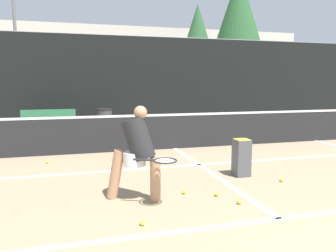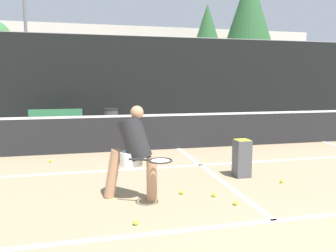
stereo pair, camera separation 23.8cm
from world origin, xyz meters
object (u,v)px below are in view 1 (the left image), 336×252
trash_bin (105,121)px  parked_car (148,106)px  courtside_bench (49,121)px  player_practicing (137,150)px  ball_hopper (241,157)px

trash_bin → parked_car: size_ratio=0.22×
courtside_bench → player_practicing: bearing=-75.4°
courtside_bench → trash_bin: 1.87m
player_practicing → ball_hopper: player_practicing is taller
parked_car → player_practicing: bearing=-102.7°
ball_hopper → parked_car: (0.47, 10.84, 0.23)m
player_practicing → parked_car: size_ratio=0.37×
ball_hopper → parked_car: size_ratio=0.18×
ball_hopper → trash_bin: bearing=108.5°
ball_hopper → trash_bin: trash_bin is taller
ball_hopper → trash_bin: 6.53m
player_practicing → courtside_bench: bearing=129.0°
player_practicing → courtside_bench: (-1.80, 6.96, -0.29)m
parked_car → trash_bin: bearing=-118.6°
player_practicing → ball_hopper: 2.30m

